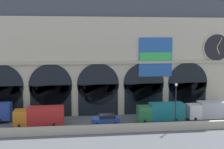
% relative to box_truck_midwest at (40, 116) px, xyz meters
% --- Properties ---
extents(ground_plane, '(200.00, 200.00, 0.00)m').
position_rel_box_truck_midwest_xyz_m(ground_plane, '(9.43, 0.72, -1.70)').
color(ground_plane, '#54565B').
extents(quay_parapet_wall, '(90.00, 0.70, 1.18)m').
position_rel_box_truck_midwest_xyz_m(quay_parapet_wall, '(9.43, -4.17, -1.11)').
color(quay_parapet_wall, '#B2A891').
rests_on(quay_parapet_wall, ground).
extents(station_building, '(50.66, 4.47, 21.97)m').
position_rel_box_truck_midwest_xyz_m(station_building, '(9.48, 7.76, 8.87)').
color(station_building, beige).
rests_on(station_building, ground).
extents(box_truck_midwest, '(7.50, 2.91, 3.12)m').
position_rel_box_truck_midwest_xyz_m(box_truck_midwest, '(0.00, 0.00, 0.00)').
color(box_truck_midwest, orange).
rests_on(box_truck_midwest, ground).
extents(car_center, '(4.40, 2.22, 1.55)m').
position_rel_box_truck_midwest_xyz_m(car_center, '(10.22, 0.12, -0.90)').
color(car_center, '#28479E').
rests_on(car_center, ground).
extents(box_truck_mideast, '(7.50, 2.91, 3.12)m').
position_rel_box_truck_midwest_xyz_m(box_truck_mideast, '(19.24, 0.20, 0.00)').
color(box_truck_mideast, '#2D7A42').
rests_on(box_truck_mideast, ground).
extents(box_truck_east, '(7.50, 2.91, 3.12)m').
position_rel_box_truck_midwest_xyz_m(box_truck_east, '(27.64, 0.33, 0.00)').
color(box_truck_east, white).
rests_on(box_truck_east, ground).
extents(street_lamp_quayside, '(0.44, 0.44, 6.90)m').
position_rel_box_truck_midwest_xyz_m(street_lamp_quayside, '(20.40, -3.37, 2.71)').
color(street_lamp_quayside, black).
rests_on(street_lamp_quayside, ground).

